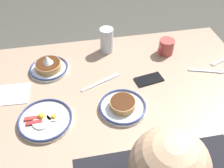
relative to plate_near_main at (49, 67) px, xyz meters
name	(u,v)px	position (x,y,z in m)	size (l,w,h in m)	color
ground_plane	(113,159)	(-0.32, 0.18, -0.76)	(6.00, 6.00, 0.00)	#4E4B42
dining_table	(114,94)	(-0.32, 0.18, -0.09)	(1.48, 0.84, 0.73)	tan
plate_near_main	(49,67)	(0.00, 0.00, 0.00)	(0.21, 0.21, 0.10)	white
plate_center_pancakes	(45,120)	(0.02, 0.35, -0.01)	(0.24, 0.24, 0.04)	silver
plate_far_companion	(123,106)	(-0.33, 0.34, -0.01)	(0.22, 0.22, 0.05)	white
coffee_mug	(166,47)	(-0.67, -0.03, 0.02)	(0.11, 0.09, 0.09)	#BF4C47
drinking_glass	(107,41)	(-0.34, -0.12, 0.04)	(0.08, 0.08, 0.15)	silver
cell_phone	(149,79)	(-0.51, 0.17, -0.02)	(0.14, 0.07, 0.01)	black
paper_napkin	(14,94)	(0.17, 0.15, -0.02)	(0.15, 0.14, 0.00)	white
fork_near	(206,71)	(-0.83, 0.17, -0.02)	(0.18, 0.07, 0.01)	silver
fork_far	(224,60)	(-0.97, 0.10, -0.02)	(0.19, 0.08, 0.01)	silver
butter_knife	(101,82)	(-0.26, 0.15, -0.02)	(0.22, 0.11, 0.01)	silver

